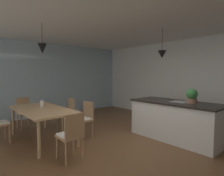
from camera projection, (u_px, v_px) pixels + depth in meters
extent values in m
cube|color=brown|center=(123.00, 148.00, 3.99)|extent=(10.00, 8.40, 0.04)
cube|color=white|center=(123.00, 14.00, 3.79)|extent=(10.00, 8.40, 0.12)
cube|color=white|center=(196.00, 81.00, 6.02)|extent=(10.00, 0.12, 2.70)
cube|color=#9EB7C6|center=(47.00, 80.00, 6.96)|extent=(0.06, 8.40, 2.70)
cube|color=tan|center=(42.00, 110.00, 4.36)|extent=(2.00, 0.98, 0.04)
cylinder|color=tan|center=(45.00, 116.00, 5.35)|extent=(0.06, 0.06, 0.73)
cylinder|color=tan|center=(78.00, 130.00, 3.96)|extent=(0.06, 0.06, 0.73)
cylinder|color=tan|center=(13.00, 120.00, 4.81)|extent=(0.06, 0.06, 0.73)
cylinder|color=tan|center=(39.00, 139.00, 3.42)|extent=(0.06, 0.06, 0.73)
cylinder|color=#A87F56|center=(6.00, 131.00, 4.45)|extent=(0.04, 0.04, 0.41)
cylinder|color=#A87F56|center=(10.00, 134.00, 4.20)|extent=(0.04, 0.04, 0.41)
cube|color=#A87F56|center=(83.00, 120.00, 4.57)|extent=(0.43, 0.43, 0.04)
cube|color=white|center=(83.00, 119.00, 4.57)|extent=(0.38, 0.38, 0.03)
cube|color=#A87F56|center=(88.00, 110.00, 4.68)|extent=(0.38, 0.06, 0.42)
cylinder|color=#A87F56|center=(81.00, 132.00, 4.35)|extent=(0.04, 0.04, 0.41)
cylinder|color=#A87F56|center=(73.00, 129.00, 4.59)|extent=(0.04, 0.04, 0.41)
cylinder|color=#A87F56|center=(92.00, 129.00, 4.58)|extent=(0.04, 0.04, 0.41)
cylinder|color=#A87F56|center=(84.00, 126.00, 4.82)|extent=(0.04, 0.04, 0.41)
cube|color=#A87F56|center=(70.00, 136.00, 3.38)|extent=(0.41, 0.41, 0.04)
cube|color=white|center=(70.00, 134.00, 3.38)|extent=(0.37, 0.37, 0.03)
cube|color=#A87F56|center=(75.00, 126.00, 3.23)|extent=(0.04, 0.38, 0.42)
cylinder|color=#A87F56|center=(57.00, 148.00, 3.41)|extent=(0.04, 0.04, 0.41)
cylinder|color=#A87F56|center=(73.00, 143.00, 3.64)|extent=(0.04, 0.04, 0.41)
cylinder|color=#A87F56|center=(66.00, 154.00, 3.16)|extent=(0.04, 0.04, 0.41)
cylinder|color=#A87F56|center=(83.00, 149.00, 3.38)|extent=(0.04, 0.04, 0.41)
cube|color=#A87F56|center=(25.00, 113.00, 5.38)|extent=(0.43, 0.43, 0.04)
cube|color=white|center=(25.00, 112.00, 5.37)|extent=(0.39, 0.39, 0.03)
cube|color=#A87F56|center=(23.00, 105.00, 5.49)|extent=(0.06, 0.38, 0.42)
cylinder|color=#A87F56|center=(34.00, 121.00, 5.40)|extent=(0.04, 0.04, 0.41)
cylinder|color=#A87F56|center=(22.00, 123.00, 5.15)|extent=(0.04, 0.04, 0.41)
cylinder|color=#A87F56|center=(29.00, 119.00, 5.63)|extent=(0.04, 0.04, 0.41)
cylinder|color=#A87F56|center=(17.00, 121.00, 5.39)|extent=(0.04, 0.04, 0.41)
cube|color=#A87F56|center=(65.00, 114.00, 5.25)|extent=(0.41, 0.41, 0.04)
cube|color=white|center=(65.00, 113.00, 5.25)|extent=(0.37, 0.37, 0.03)
cube|color=#A87F56|center=(71.00, 105.00, 5.35)|extent=(0.38, 0.04, 0.42)
cylinder|color=#A87F56|center=(62.00, 124.00, 5.03)|extent=(0.04, 0.04, 0.41)
cylinder|color=#A87F56|center=(57.00, 122.00, 5.29)|extent=(0.04, 0.04, 0.41)
cylinder|color=#A87F56|center=(74.00, 122.00, 5.24)|extent=(0.04, 0.04, 0.41)
cylinder|color=#A87F56|center=(68.00, 120.00, 5.50)|extent=(0.04, 0.04, 0.41)
cube|color=silver|center=(175.00, 121.00, 4.47)|extent=(2.05, 0.85, 0.88)
cube|color=black|center=(176.00, 103.00, 4.44)|extent=(2.11, 0.91, 0.04)
cube|color=gray|center=(179.00, 102.00, 4.37)|extent=(0.36, 0.30, 0.01)
cylinder|color=black|center=(42.00, 33.00, 4.16)|extent=(0.01, 0.01, 0.47)
cone|color=black|center=(42.00, 49.00, 4.18)|extent=(0.19, 0.19, 0.22)
cylinder|color=black|center=(162.00, 39.00, 4.63)|extent=(0.01, 0.01, 0.56)
cone|color=black|center=(162.00, 54.00, 4.66)|extent=(0.21, 0.21, 0.18)
cylinder|color=#8C664C|center=(192.00, 101.00, 4.14)|extent=(0.21, 0.21, 0.12)
sphere|color=#387F3D|center=(192.00, 94.00, 4.13)|extent=(0.24, 0.24, 0.24)
cylinder|color=silver|center=(42.00, 104.00, 4.61)|extent=(0.09, 0.09, 0.16)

